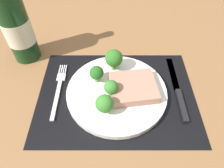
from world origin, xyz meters
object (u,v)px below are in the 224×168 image
(steak, at_px, (133,87))
(wine_bottle, at_px, (16,27))
(knife, at_px, (178,92))
(plate, at_px, (116,92))
(fork, at_px, (58,89))

(steak, height_order, wine_bottle, wine_bottle)
(steak, distance_m, knife, 0.13)
(plate, height_order, steak, steak)
(steak, xyz_separation_m, wine_bottle, (-0.32, 0.16, 0.08))
(plate, xyz_separation_m, fork, (-0.16, 0.01, -0.01))
(wine_bottle, bearing_deg, steak, -25.66)
(knife, bearing_deg, plate, -179.07)
(plate, relative_size, knife, 1.16)
(fork, relative_size, wine_bottle, 0.64)
(fork, bearing_deg, knife, -1.95)
(plate, relative_size, steak, 2.26)
(plate, relative_size, fork, 1.39)
(plate, height_order, wine_bottle, wine_bottle)
(plate, distance_m, knife, 0.17)
(steak, distance_m, fork, 0.20)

